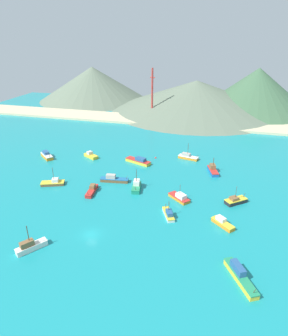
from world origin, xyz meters
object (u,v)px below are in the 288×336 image
Objects in this scene: fishing_boat_12 at (53,183)px; fishing_boat_7 at (168,214)px; fishing_boat_2 at (236,201)px; fishing_boat_14 at (92,190)px; fishing_boat_3 at (222,223)px; fishing_boat_10 at (114,179)px; fishing_boat_0 at (136,186)px; fishing_boat_4 at (91,155)px; fishing_boat_6 at (240,275)px; radio_tower at (152,94)px; fishing_boat_11 at (180,197)px; fishing_boat_13 at (188,157)px; fishing_boat_1 at (47,155)px; fishing_boat_15 at (139,161)px; fishing_boat_9 at (30,246)px; buoy_0 at (156,158)px; fishing_boat_8 at (213,170)px.

fishing_boat_7 is at bearing -12.21° from fishing_boat_12.
fishing_boat_14 is at bearing -173.62° from fishing_boat_2.
fishing_boat_3 is 40.61m from fishing_boat_10.
fishing_boat_0 reaches higher than fishing_boat_4.
fishing_boat_6 is 129.49m from radio_tower.
fishing_boat_7 is at bearing -99.21° from fishing_boat_11.
fishing_boat_13 is 0.29× the size of radio_tower.
fishing_boat_4 is at bearing 16.30° from fishing_boat_1.
fishing_boat_15 is (-36.99, 53.32, -0.11)m from fishing_boat_6.
fishing_boat_1 reaches higher than fishing_boat_14.
fishing_boat_3 is 0.65× the size of fishing_boat_10.
fishing_boat_1 is at bearing -111.17° from radio_tower.
fishing_boat_6 is 1.08× the size of fishing_boat_10.
fishing_boat_6 is (74.91, -48.97, 0.04)m from fishing_boat_1.
fishing_boat_9 is 0.72× the size of fishing_boat_10.
fishing_boat_2 is 40.65m from fishing_boat_10.
buoy_0 is at bearing 48.29° from fishing_boat_12.
fishing_boat_6 is 1.31× the size of fishing_boat_12.
fishing_boat_11 reaches higher than fishing_boat_3.
buoy_0 is at bearing 137.71° from fishing_boat_2.
fishing_boat_0 is 46.14m from fishing_boat_1.
fishing_boat_13 is at bearing 66.82° from fishing_boat_0.
fishing_boat_0 is 0.26× the size of radio_tower.
fishing_boat_8 is at bearing -45.49° from fishing_boat_13.
fishing_boat_8 is at bearing 111.07° from fishing_boat_2.
fishing_boat_2 is 0.64× the size of fishing_boat_15.
fishing_boat_10 is 1.20× the size of fishing_boat_14.
fishing_boat_9 is 9.53× the size of buoy_0.
fishing_boat_14 is at bearing 149.38° from fishing_boat_6.
fishing_boat_14 is 11.01× the size of buoy_0.
fishing_boat_15 reaches higher than buoy_0.
fishing_boat_1 is 63.53m from fishing_boat_7.
fishing_boat_1 is 1.09× the size of fishing_boat_4.
fishing_boat_6 is at bearing -62.19° from buoy_0.
fishing_boat_6 is 26.93m from fishing_boat_7.
fishing_boat_11 is at bearing -18.78° from fishing_boat_1.
fishing_boat_0 is 89.64m from radio_tower.
fishing_boat_9 is at bearing -104.19° from buoy_0.
fishing_boat_13 reaches higher than fishing_boat_3.
fishing_boat_9 is at bearing -142.27° from fishing_boat_7.
fishing_boat_1 is 1.08× the size of fishing_boat_9.
fishing_boat_11 is 42.86m from fishing_boat_12.
fishing_boat_4 is at bearing -167.35° from fishing_boat_13.
fishing_boat_1 reaches higher than fishing_boat_3.
fishing_boat_6 reaches higher than fishing_boat_10.
radio_tower is at bearing 120.09° from fishing_boat_8.
fishing_boat_4 is 0.96× the size of fishing_boat_11.
fishing_boat_2 is 0.71× the size of fishing_boat_10.
fishing_boat_6 is 1.30× the size of fishing_boat_14.
fishing_boat_8 is (10.38, 32.61, 0.21)m from fishing_boat_7.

